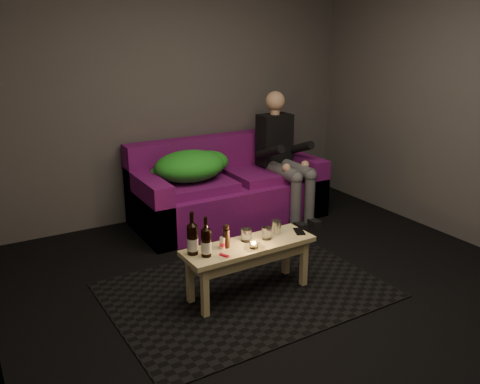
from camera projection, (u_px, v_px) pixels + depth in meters
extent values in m
plane|color=black|center=(305.00, 304.00, 3.70)|extent=(4.50, 4.50, 0.00)
plane|color=#545153|center=(175.00, 91.00, 5.14)|extent=(4.00, 0.00, 4.00)
cube|color=black|center=(245.00, 290.00, 3.89)|extent=(2.05, 1.52, 0.01)
cube|color=#6D0E5B|center=(229.00, 201.00, 5.26)|extent=(1.93, 0.87, 0.41)
cube|color=#6D0E5B|center=(214.00, 156.00, 5.40)|extent=(1.93, 0.21, 0.43)
cube|color=#6D0E5B|center=(149.00, 207.00, 4.81)|extent=(0.19, 0.87, 0.60)
cube|color=#6D0E5B|center=(297.00, 180.00, 5.64)|extent=(0.19, 0.87, 0.60)
cube|color=#6D0E5B|center=(195.00, 186.00, 4.95)|extent=(0.73, 0.58, 0.10)
cube|color=#6D0E5B|center=(265.00, 174.00, 5.34)|extent=(0.73, 0.58, 0.10)
ellipsoid|color=#2E9A1C|center=(190.00, 166.00, 4.91)|extent=(0.70, 0.54, 0.29)
ellipsoid|color=#2E9A1C|center=(208.00, 162.00, 5.16)|extent=(0.43, 0.35, 0.23)
ellipsoid|color=#2E9A1C|center=(165.00, 173.00, 4.93)|extent=(0.31, 0.25, 0.15)
cube|color=black|center=(274.00, 139.00, 5.39)|extent=(0.35, 0.21, 0.53)
sphere|color=#E4B18E|center=(275.00, 101.00, 5.27)|extent=(0.20, 0.20, 0.20)
cylinder|color=#53555E|center=(283.00, 172.00, 5.19)|extent=(0.14, 0.48, 0.14)
cylinder|color=#53555E|center=(297.00, 169.00, 5.27)|extent=(0.14, 0.48, 0.14)
cylinder|color=#53555E|center=(296.00, 203.00, 5.08)|extent=(0.11, 0.11, 0.49)
cylinder|color=#53555E|center=(309.00, 200.00, 5.17)|extent=(0.11, 0.11, 0.49)
cube|color=black|center=(298.00, 225.00, 5.10)|extent=(0.09, 0.21, 0.06)
cube|color=black|center=(312.00, 221.00, 5.19)|extent=(0.09, 0.21, 0.06)
cube|color=#E3CF85|center=(249.00, 246.00, 3.72)|extent=(1.02, 0.35, 0.04)
cube|color=#E3CF85|center=(249.00, 254.00, 3.74)|extent=(0.89, 0.27, 0.09)
cube|color=#E3CF85|center=(205.00, 293.00, 3.48)|extent=(0.05, 0.05, 0.38)
cube|color=#E3CF85|center=(190.00, 279.00, 3.67)|extent=(0.05, 0.05, 0.38)
cube|color=#E3CF85|center=(304.00, 264.00, 3.91)|extent=(0.05, 0.05, 0.38)
cube|color=#E3CF85|center=(286.00, 253.00, 4.10)|extent=(0.05, 0.05, 0.38)
cylinder|color=black|center=(192.00, 240.00, 3.52)|extent=(0.08, 0.08, 0.21)
cylinder|color=white|center=(193.00, 244.00, 3.53)|extent=(0.08, 0.08, 0.09)
cone|color=black|center=(192.00, 223.00, 3.48)|extent=(0.08, 0.08, 0.03)
cylinder|color=black|center=(192.00, 219.00, 3.47)|extent=(0.03, 0.03, 0.10)
cylinder|color=black|center=(206.00, 243.00, 3.49)|extent=(0.07, 0.07, 0.20)
cylinder|color=white|center=(206.00, 247.00, 3.49)|extent=(0.07, 0.07, 0.08)
cone|color=black|center=(206.00, 228.00, 3.45)|extent=(0.07, 0.07, 0.03)
cylinder|color=black|center=(206.00, 223.00, 3.44)|extent=(0.03, 0.03, 0.09)
cylinder|color=silver|center=(223.00, 243.00, 3.63)|extent=(0.05, 0.05, 0.09)
cylinder|color=black|center=(226.00, 239.00, 3.63)|extent=(0.07, 0.07, 0.14)
cylinder|color=white|center=(246.00, 235.00, 3.75)|extent=(0.10, 0.10, 0.09)
cylinder|color=white|center=(254.00, 245.00, 3.64)|extent=(0.06, 0.06, 0.05)
sphere|color=orange|center=(254.00, 243.00, 3.64)|extent=(0.02, 0.02, 0.02)
cylinder|color=white|center=(267.00, 233.00, 3.79)|extent=(0.09, 0.09, 0.09)
cylinder|color=#B0B2B7|center=(276.00, 227.00, 3.88)|extent=(0.09, 0.09, 0.10)
cube|color=black|center=(299.00, 231.00, 3.93)|extent=(0.12, 0.16, 0.01)
cube|color=#B60B29|center=(224.00, 255.00, 3.51)|extent=(0.05, 0.08, 0.01)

